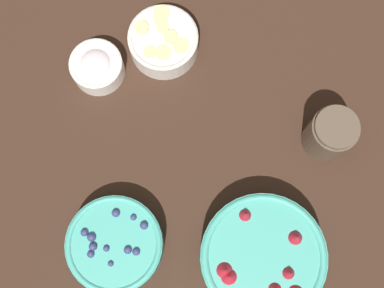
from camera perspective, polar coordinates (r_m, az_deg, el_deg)
ground_plane at (r=1.02m, az=-0.77°, el=-1.58°), size 4.00×4.00×0.00m
bowl_strawberries at (r=0.97m, az=7.50°, el=-11.93°), size 0.22×0.22×0.10m
bowl_blueberries at (r=0.98m, az=-8.20°, el=-10.57°), size 0.17×0.17×0.06m
bowl_bananas at (r=1.06m, az=-3.07°, el=10.89°), size 0.14×0.14×0.06m
bowl_cream at (r=1.06m, az=-10.12°, el=8.16°), size 0.10×0.10×0.06m
jar_chocolate at (r=1.02m, az=14.46°, el=1.02°), size 0.09×0.09×0.11m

